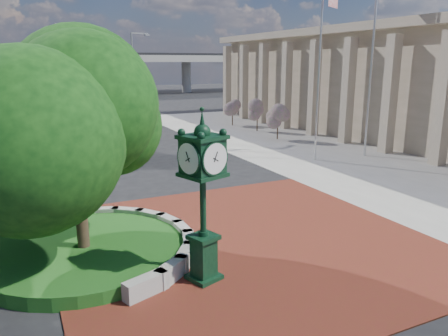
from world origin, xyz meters
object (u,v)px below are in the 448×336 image
flagpole_a (319,73)px  street_lamp_near (135,76)px  flagpole_b (371,65)px  post_clock (203,190)px  parked_car (103,111)px  street_lamp_far (60,62)px

flagpole_a → street_lamp_near: flagpole_a is taller
street_lamp_near → flagpole_a: bearing=-63.8°
flagpole_b → post_clock: bearing=-145.9°
parked_car → street_lamp_near: 13.31m
parked_car → street_lamp_far: street_lamp_far is taller
post_clock → street_lamp_far: 42.74m
flagpole_b → street_lamp_near: size_ratio=1.36×
flagpole_a → street_lamp_near: 16.33m
parked_car → street_lamp_near: size_ratio=0.49×
post_clock → parked_car: 38.64m
flagpole_b → street_lamp_far: (-14.97, 31.91, 0.16)m
flagpole_a → street_lamp_far: 33.52m
flagpole_a → street_lamp_near: size_ratio=1.26×
post_clock → street_lamp_near: 26.24m
flagpole_a → post_clock: bearing=-137.6°
post_clock → flagpole_b: 19.32m
flagpole_a → street_lamp_far: size_ratio=1.03×
post_clock → street_lamp_near: bearing=79.2°
flagpole_b → street_lamp_far: bearing=115.1°
street_lamp_near → street_lamp_far: bearing=103.5°
parked_car → flagpole_b: 30.32m
post_clock → flagpole_a: (12.11, 11.05, 2.69)m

